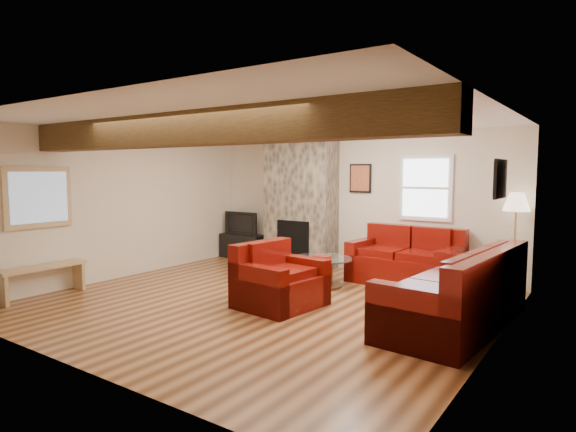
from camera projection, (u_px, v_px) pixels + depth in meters
name	position (u px, v px, depth m)	size (l,w,h in m)	color
room	(262.00, 214.00, 6.59)	(8.00, 8.00, 8.00)	#593117
oak_beam	(194.00, 129.00, 5.46)	(6.00, 0.36, 0.38)	#372310
chimney_breast	(300.00, 203.00, 9.20)	(1.40, 0.67, 2.50)	#3B352D
back_window	(425.00, 188.00, 8.02)	(0.90, 0.08, 1.10)	white
hatch_window	(38.00, 197.00, 7.01)	(0.08, 1.00, 0.90)	tan
ceiling_dome	(352.00, 127.00, 6.70)	(0.40, 0.40, 0.18)	white
artwork_back	(360.00, 178.00, 8.68)	(0.42, 0.06, 0.52)	black
artwork_right	(499.00, 179.00, 5.11)	(0.06, 0.55, 0.42)	black
sofa_three	(455.00, 287.00, 5.66)	(2.41, 1.01, 0.93)	#4B0505
loveseat	(405.00, 256.00, 7.81)	(1.72, 0.99, 0.91)	#4B0505
armchair_red	(280.00, 275.00, 6.49)	(1.06, 0.93, 0.86)	#4B0505
coffee_table	(322.00, 272.00, 7.61)	(0.95, 0.95, 0.50)	#412415
tv_cabinet	(244.00, 246.00, 10.14)	(1.01, 0.40, 0.50)	black
television	(243.00, 223.00, 10.09)	(0.83, 0.11, 0.48)	black
floor_lamp	(516.00, 207.00, 7.10)	(0.39, 0.39, 1.51)	tan
pine_bench	(43.00, 281.00, 7.00)	(0.29, 1.23, 0.46)	tan
coal_bucket	(279.00, 259.00, 9.03)	(0.37, 0.37, 0.35)	slate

